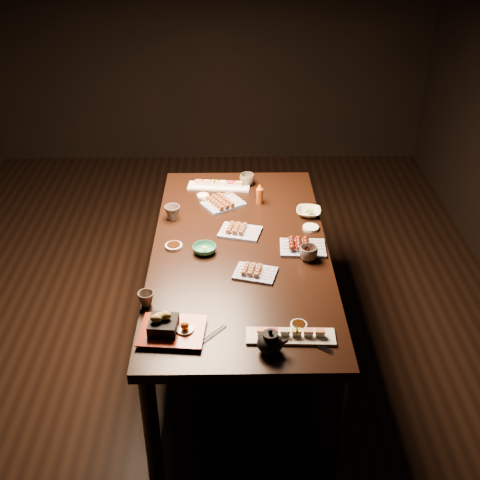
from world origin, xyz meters
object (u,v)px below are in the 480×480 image
sushi_platter_near (291,333)px  yakitori_plate_center (240,229)px  yakitori_plate_left (223,201)px  yakitori_plate_right (255,270)px  teapot (270,341)px  teacup_mid_right (308,253)px  teacup_far_right (247,180)px  teacup_near_left (146,299)px  condiment_bottle (260,194)px  dining_table (240,306)px  edamame_bowl_cream (309,212)px  sushi_platter_far (219,184)px  teacup_far_left (172,213)px  edamame_bowl_green (204,249)px  tempura_tray (172,325)px

sushi_platter_near → yakitori_plate_center: size_ratio=1.73×
sushi_platter_near → yakitori_plate_left: bearing=106.2°
yakitori_plate_right → teapot: 0.54m
teacup_mid_right → teacup_far_right: bearing=108.8°
teacup_near_left → condiment_bottle: size_ratio=0.60×
sushi_platter_near → yakitori_plate_right: size_ratio=1.88×
dining_table → sushi_platter_near: bearing=-69.6°
edamame_bowl_cream → teacup_mid_right: 0.46m
sushi_platter_near → teacup_near_left: teacup_near_left is taller
sushi_platter_far → yakitori_plate_left: yakitori_plate_left is taller
yakitori_plate_center → teacup_far_left: bearing=172.0°
teacup_mid_right → teacup_far_right: (-0.28, 0.83, -0.00)m
sushi_platter_far → teacup_near_left: 1.20m
dining_table → condiment_bottle: condiment_bottle is taller
yakitori_plate_right → teapot: teapot is taller
teacup_far_left → teacup_far_right: size_ratio=0.95×
dining_table → teacup_far_left: teacup_far_left is taller
condiment_bottle → sushi_platter_far: bearing=139.7°
teacup_far_right → yakitori_plate_right: bearing=-89.1°
yakitori_plate_left → teacup_near_left: bearing=-141.6°
edamame_bowl_green → condiment_bottle: (0.30, 0.52, 0.04)m
teacup_mid_right → condiment_bottle: 0.64m
yakitori_plate_right → teacup_mid_right: size_ratio=2.12×
yakitori_plate_left → edamame_bowl_cream: 0.50m
sushi_platter_near → teacup_far_right: 1.43m
sushi_platter_near → tempura_tray: (-0.49, 0.03, 0.03)m
tempura_tray → teacup_far_left: size_ratio=3.17×
sushi_platter_far → teacup_mid_right: teacup_mid_right is taller
dining_table → sushi_platter_far: bearing=104.1°
yakitori_plate_right → teapot: size_ratio=1.57×
teacup_far_left → condiment_bottle: bearing=20.1°
yakitori_plate_right → edamame_bowl_green: bearing=157.4°
dining_table → sushi_platter_far: size_ratio=4.81×
yakitori_plate_center → tempura_tray: bearing=-94.9°
teapot → sushi_platter_near: bearing=44.6°
edamame_bowl_cream → teacup_far_right: bearing=131.5°
yakitori_plate_center → yakitori_plate_left: 0.33m
tempura_tray → condiment_bottle: bearing=75.3°
teapot → dining_table: bearing=102.0°
dining_table → teacup_far_right: size_ratio=20.05×
dining_table → teapot: (0.11, -0.77, 0.43)m
tempura_tray → teacup_mid_right: (0.63, 0.55, -0.01)m
yakitori_plate_center → yakitori_plate_right: bearing=-65.1°
sushi_platter_far → edamame_bowl_cream: 0.62m
edamame_bowl_green → teapot: bearing=-68.5°
yakitori_plate_left → teacup_mid_right: teacup_mid_right is taller
yakitori_plate_center → teacup_far_left: size_ratio=2.50×
sushi_platter_near → yakitori_plate_right: bearing=108.0°
condiment_bottle → teacup_mid_right: bearing=-70.0°
edamame_bowl_cream → teacup_far_left: bearing=-177.3°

